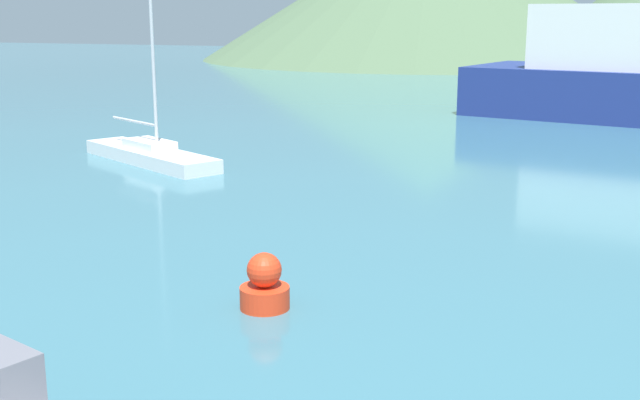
% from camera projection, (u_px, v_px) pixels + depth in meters
% --- Properties ---
extents(sailboat_inner, '(6.88, 4.50, 6.97)m').
position_uv_depth(sailboat_inner, '(150.00, 153.00, 28.53)').
color(sailboat_inner, white).
rests_on(sailboat_inner, ground_plane).
extents(buoy_marker, '(0.90, 0.90, 1.03)m').
position_uv_depth(buoy_marker, '(265.00, 286.00, 14.31)').
color(buoy_marker, red).
rests_on(buoy_marker, ground_plane).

